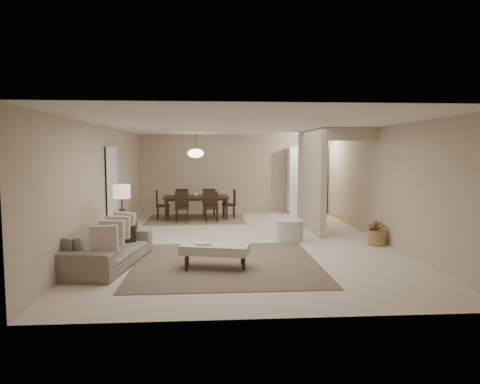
{
  "coord_description": "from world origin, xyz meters",
  "views": [
    {
      "loc": [
        -0.71,
        -9.3,
        1.93
      ],
      "look_at": [
        -0.05,
        0.3,
        1.05
      ],
      "focal_mm": 32.0,
      "sensor_mm": 36.0,
      "label": 1
    }
  ],
  "objects": [
    {
      "name": "flush_light",
      "position": [
        2.3,
        3.2,
        2.46
      ],
      "size": [
        0.44,
        0.44,
        0.05
      ],
      "primitive_type": "cylinder",
      "color": "white",
      "rests_on": "ceiling"
    },
    {
      "name": "living_rug",
      "position": [
        -0.45,
        -1.95,
        0.01
      ],
      "size": [
        3.2,
        3.2,
        0.01
      ],
      "primitive_type": "cube",
      "color": "brown",
      "rests_on": "floor"
    },
    {
      "name": "right_wall",
      "position": [
        3.0,
        0.0,
        1.25
      ],
      "size": [
        0.0,
        9.0,
        9.0
      ],
      "primitive_type": "plane",
      "rotation": [
        1.57,
        0.0,
        -1.57
      ],
      "color": "tan",
      "rests_on": "floor"
    },
    {
      "name": "ceiling",
      "position": [
        0.0,
        0.0,
        2.5
      ],
      "size": [
        9.0,
        9.0,
        0.0
      ],
      "primitive_type": "plane",
      "rotation": [
        3.14,
        0.0,
        0.0
      ],
      "color": "white",
      "rests_on": "back_wall"
    },
    {
      "name": "sofa",
      "position": [
        -2.45,
        -1.95,
        0.32
      ],
      "size": [
        2.3,
        1.19,
        0.64
      ],
      "primitive_type": "imported",
      "rotation": [
        0.0,
        0.0,
        1.42
      ],
      "color": "gray",
      "rests_on": "floor"
    },
    {
      "name": "floor",
      "position": [
        0.0,
        0.0,
        0.0
      ],
      "size": [
        9.0,
        9.0,
        0.0
      ],
      "primitive_type": "plane",
      "color": "beige",
      "rests_on": "ground"
    },
    {
      "name": "side_table",
      "position": [
        -2.4,
        -1.09,
        0.29
      ],
      "size": [
        0.57,
        0.57,
        0.57
      ],
      "primitive_type": "cube",
      "rotation": [
        0.0,
        0.0,
        0.09
      ],
      "color": "black",
      "rests_on": "floor"
    },
    {
      "name": "partition",
      "position": [
        1.8,
        1.25,
        1.25
      ],
      "size": [
        0.15,
        2.5,
        2.5
      ],
      "primitive_type": "cube",
      "color": "tan",
      "rests_on": "floor"
    },
    {
      "name": "ottoman_bench",
      "position": [
        -0.65,
        -2.25,
        0.32
      ],
      "size": [
        1.22,
        0.76,
        0.41
      ],
      "rotation": [
        0.0,
        0.0,
        -0.23
      ],
      "color": "beige",
      "rests_on": "living_rug"
    },
    {
      "name": "pendant_light",
      "position": [
        -1.14,
        3.14,
        1.92
      ],
      "size": [
        0.46,
        0.46,
        0.71
      ],
      "color": "#44301D",
      "rests_on": "ceiling"
    },
    {
      "name": "left_wall",
      "position": [
        -3.0,
        0.0,
        1.25
      ],
      "size": [
        0.0,
        9.0,
        9.0
      ],
      "primitive_type": "plane",
      "rotation": [
        1.57,
        0.0,
        1.57
      ],
      "color": "tan",
      "rests_on": "floor"
    },
    {
      "name": "pantry_cabinet",
      "position": [
        2.35,
        4.15,
        1.05
      ],
      "size": [
        1.2,
        0.55,
        2.1
      ],
      "primitive_type": "cube",
      "color": "white",
      "rests_on": "floor"
    },
    {
      "name": "round_pouf",
      "position": [
        1.02,
        -0.15,
        0.23
      ],
      "size": [
        0.6,
        0.6,
        0.46
      ],
      "primitive_type": "cylinder",
      "color": "beige",
      "rests_on": "floor"
    },
    {
      "name": "doorway",
      "position": [
        -2.97,
        0.6,
        1.02
      ],
      "size": [
        0.04,
        0.9,
        2.04
      ],
      "primitive_type": "cube",
      "color": "black",
      "rests_on": "floor"
    },
    {
      "name": "yellow_mat",
      "position": [
        2.55,
        2.43,
        0.01
      ],
      "size": [
        0.93,
        0.65,
        0.01
      ],
      "primitive_type": "cube",
      "rotation": [
        0.0,
        0.0,
        -0.15
      ],
      "color": "yellow",
      "rests_on": "floor"
    },
    {
      "name": "dining_rug",
      "position": [
        -1.14,
        3.14,
        0.01
      ],
      "size": [
        2.8,
        2.1,
        0.01
      ],
      "primitive_type": "cube",
      "color": "#877153",
      "rests_on": "floor"
    },
    {
      "name": "table_lamp",
      "position": [
        -2.4,
        -1.09,
        1.13
      ],
      "size": [
        0.32,
        0.32,
        0.76
      ],
      "color": "#44301D",
      "rests_on": "side_table"
    },
    {
      "name": "dining_chairs",
      "position": [
        -1.14,
        3.14,
        0.43
      ],
      "size": [
        2.31,
        1.72,
        0.85
      ],
      "color": "black",
      "rests_on": "dining_rug"
    },
    {
      "name": "dining_table",
      "position": [
        -1.14,
        3.14,
        0.33
      ],
      "size": [
        1.96,
        1.17,
        0.67
      ],
      "primitive_type": "imported",
      "rotation": [
        0.0,
        0.0,
        0.06
      ],
      "color": "black",
      "rests_on": "dining_rug"
    },
    {
      "name": "wicker_basket",
      "position": [
        2.75,
        -0.69,
        0.15
      ],
      "size": [
        0.38,
        0.38,
        0.31
      ],
      "primitive_type": "cylinder",
      "rotation": [
        0.0,
        0.0,
        0.06
      ],
      "color": "olive",
      "rests_on": "floor"
    },
    {
      "name": "vase",
      "position": [
        -1.14,
        3.14,
        0.74
      ],
      "size": [
        0.16,
        0.16,
        0.14
      ],
      "primitive_type": "imported",
      "rotation": [
        0.0,
        0.0,
        0.21
      ],
      "color": "white",
      "rests_on": "dining_table"
    },
    {
      "name": "back_wall",
      "position": [
        0.0,
        4.5,
        1.25
      ],
      "size": [
        6.0,
        0.0,
        6.0
      ],
      "primitive_type": "plane",
      "rotation": [
        1.57,
        0.0,
        0.0
      ],
      "color": "tan",
      "rests_on": "floor"
    }
  ]
}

